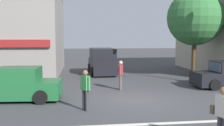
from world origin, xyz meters
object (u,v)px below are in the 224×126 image
at_px(street_tree, 195,18).
at_px(pedestrian_foreground_with_bag, 222,113).
at_px(pedestrian_mid_crossing, 121,73).
at_px(traffic_light_mast, 211,17).
at_px(pedestrian_far_side, 85,88).
at_px(van_approaching_near, 102,62).
at_px(sedan_waiting_far, 17,86).

height_order(street_tree, pedestrian_foreground_with_bag, street_tree).
bearing_deg(pedestrian_mid_crossing, pedestrian_foreground_with_bag, -80.00).
xyz_separation_m(traffic_light_mast, pedestrian_far_side, (-7.61, -4.34, -3.23)).
relative_size(van_approaching_near, pedestrian_far_side, 2.80).
relative_size(street_tree, van_approaching_near, 1.38).
relative_size(sedan_waiting_far, van_approaching_near, 0.90).
distance_m(street_tree, traffic_light_mast, 3.72).
height_order(street_tree, traffic_light_mast, street_tree).
height_order(traffic_light_mast, sedan_waiting_far, traffic_light_mast).
bearing_deg(traffic_light_mast, street_tree, 79.41).
xyz_separation_m(street_tree, pedestrian_mid_crossing, (-6.17, -3.94, -3.46)).
xyz_separation_m(street_tree, pedestrian_far_side, (-8.29, -7.99, -3.46)).
bearing_deg(sedan_waiting_far, van_approaching_near, 60.67).
bearing_deg(traffic_light_mast, van_approaching_near, 132.55).
height_order(traffic_light_mast, van_approaching_near, traffic_light_mast).
bearing_deg(pedestrian_far_side, pedestrian_foreground_with_bag, -48.93).
bearing_deg(sedan_waiting_far, pedestrian_far_side, -35.04).
distance_m(traffic_light_mast, sedan_waiting_far, 11.50).
relative_size(street_tree, pedestrian_far_side, 3.87).
height_order(pedestrian_foreground_with_bag, pedestrian_far_side, same).
relative_size(traffic_light_mast, pedestrian_far_side, 3.71).
xyz_separation_m(traffic_light_mast, pedestrian_mid_crossing, (-5.49, -0.29, -3.23)).
distance_m(pedestrian_foreground_with_bag, pedestrian_mid_crossing, 8.25).
height_order(street_tree, pedestrian_mid_crossing, street_tree).
relative_size(sedan_waiting_far, pedestrian_foreground_with_bag, 2.52).
xyz_separation_m(pedestrian_mid_crossing, pedestrian_far_side, (-2.12, -4.05, 0.00)).
bearing_deg(pedestrian_mid_crossing, traffic_light_mast, 3.03).
height_order(street_tree, van_approaching_near, street_tree).
height_order(pedestrian_foreground_with_bag, pedestrian_mid_crossing, same).
bearing_deg(street_tree, pedestrian_far_side, -136.08).
bearing_deg(van_approaching_near, pedestrian_far_side, -98.84).
relative_size(pedestrian_foreground_with_bag, pedestrian_mid_crossing, 1.00).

